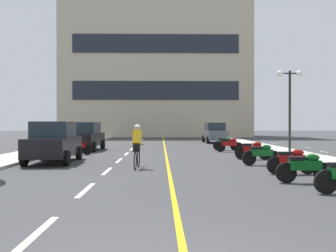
{
  "coord_description": "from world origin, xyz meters",
  "views": [
    {
      "loc": [
        -0.06,
        -4.03,
        1.73
      ],
      "look_at": [
        0.31,
        14.63,
        1.61
      ],
      "focal_mm": 41.17,
      "sensor_mm": 36.0,
      "label": 1
    }
  ],
  "objects_px": {
    "motorcycle_4": "(262,154)",
    "motorcycle_3": "(292,160)",
    "motorcycle_5": "(253,150)",
    "motorcycle_7": "(230,144)",
    "parked_car_near": "(54,142)",
    "parked_car_far": "(215,133)",
    "motorcycle_6": "(77,146)",
    "cyclist_rider": "(137,145)",
    "parked_car_mid": "(85,136)",
    "street_lamp_mid": "(290,91)",
    "motorcycle_8": "(226,143)",
    "motorcycle_2": "(306,167)"
  },
  "relations": [
    {
      "from": "motorcycle_4",
      "to": "motorcycle_3",
      "type": "bearing_deg",
      "value": -84.63
    },
    {
      "from": "motorcycle_5",
      "to": "motorcycle_7",
      "type": "bearing_deg",
      "value": 92.85
    },
    {
      "from": "parked_car_near",
      "to": "motorcycle_7",
      "type": "bearing_deg",
      "value": 34.63
    },
    {
      "from": "parked_car_near",
      "to": "parked_car_far",
      "type": "height_order",
      "value": "same"
    },
    {
      "from": "parked_car_near",
      "to": "parked_car_far",
      "type": "relative_size",
      "value": 1.0
    },
    {
      "from": "motorcycle_6",
      "to": "cyclist_rider",
      "type": "relative_size",
      "value": 0.96
    },
    {
      "from": "motorcycle_6",
      "to": "parked_car_mid",
      "type": "bearing_deg",
      "value": 93.6
    },
    {
      "from": "street_lamp_mid",
      "to": "motorcycle_8",
      "type": "distance_m",
      "value": 5.27
    },
    {
      "from": "street_lamp_mid",
      "to": "motorcycle_2",
      "type": "relative_size",
      "value": 2.74
    },
    {
      "from": "motorcycle_3",
      "to": "motorcycle_4",
      "type": "height_order",
      "value": "same"
    },
    {
      "from": "motorcycle_5",
      "to": "motorcycle_6",
      "type": "relative_size",
      "value": 0.99
    },
    {
      "from": "motorcycle_3",
      "to": "motorcycle_4",
      "type": "xyz_separation_m",
      "value": [
        -0.27,
        2.88,
        0.0
      ]
    },
    {
      "from": "motorcycle_4",
      "to": "street_lamp_mid",
      "type": "bearing_deg",
      "value": 61.94
    },
    {
      "from": "motorcycle_2",
      "to": "motorcycle_3",
      "type": "relative_size",
      "value": 1.0
    },
    {
      "from": "motorcycle_2",
      "to": "parked_car_mid",
      "type": "bearing_deg",
      "value": 123.24
    },
    {
      "from": "motorcycle_5",
      "to": "cyclist_rider",
      "type": "distance_m",
      "value": 6.44
    },
    {
      "from": "parked_car_mid",
      "to": "street_lamp_mid",
      "type": "bearing_deg",
      "value": -13.81
    },
    {
      "from": "motorcycle_7",
      "to": "street_lamp_mid",
      "type": "bearing_deg",
      "value": -23.64
    },
    {
      "from": "parked_car_near",
      "to": "motorcycle_7",
      "type": "height_order",
      "value": "parked_car_near"
    },
    {
      "from": "parked_car_far",
      "to": "motorcycle_7",
      "type": "bearing_deg",
      "value": -93.56
    },
    {
      "from": "street_lamp_mid",
      "to": "motorcycle_4",
      "type": "bearing_deg",
      "value": -118.06
    },
    {
      "from": "parked_car_near",
      "to": "motorcycle_4",
      "type": "relative_size",
      "value": 2.51
    },
    {
      "from": "parked_car_far",
      "to": "motorcycle_7",
      "type": "distance_m",
      "value": 11.35
    },
    {
      "from": "street_lamp_mid",
      "to": "cyclist_rider",
      "type": "xyz_separation_m",
      "value": [
        -8.32,
        -6.99,
        -2.69
      ]
    },
    {
      "from": "street_lamp_mid",
      "to": "parked_car_near",
      "type": "relative_size",
      "value": 1.1
    },
    {
      "from": "parked_car_far",
      "to": "motorcycle_2",
      "type": "distance_m",
      "value": 23.55
    },
    {
      "from": "parked_car_mid",
      "to": "motorcycle_7",
      "type": "xyz_separation_m",
      "value": [
        9.06,
        -1.61,
        -0.44
      ]
    },
    {
      "from": "motorcycle_7",
      "to": "cyclist_rider",
      "type": "relative_size",
      "value": 0.94
    },
    {
      "from": "parked_car_far",
      "to": "motorcycle_8",
      "type": "xyz_separation_m",
      "value": [
        -0.66,
        -9.86,
        -0.44
      ]
    },
    {
      "from": "street_lamp_mid",
      "to": "motorcycle_3",
      "type": "xyz_separation_m",
      "value": [
        -2.92,
        -8.87,
        -3.11
      ]
    },
    {
      "from": "parked_car_near",
      "to": "parked_car_mid",
      "type": "bearing_deg",
      "value": 90.91
    },
    {
      "from": "motorcycle_2",
      "to": "motorcycle_4",
      "type": "bearing_deg",
      "value": 89.96
    },
    {
      "from": "parked_car_mid",
      "to": "motorcycle_4",
      "type": "bearing_deg",
      "value": -44.81
    },
    {
      "from": "parked_car_far",
      "to": "motorcycle_2",
      "type": "relative_size",
      "value": 2.49
    },
    {
      "from": "parked_car_mid",
      "to": "motorcycle_4",
      "type": "xyz_separation_m",
      "value": [
        9.06,
        -9.0,
        -0.44
      ]
    },
    {
      "from": "street_lamp_mid",
      "to": "motorcycle_4",
      "type": "xyz_separation_m",
      "value": [
        -3.19,
        -5.99,
        -3.11
      ]
    },
    {
      "from": "motorcycle_3",
      "to": "motorcycle_7",
      "type": "xyz_separation_m",
      "value": [
        -0.27,
        10.27,
        0.0
      ]
    },
    {
      "from": "street_lamp_mid",
      "to": "motorcycle_4",
      "type": "distance_m",
      "value": 7.47
    },
    {
      "from": "motorcycle_8",
      "to": "parked_car_near",
      "type": "bearing_deg",
      "value": -139.64
    },
    {
      "from": "motorcycle_2",
      "to": "motorcycle_3",
      "type": "distance_m",
      "value": 1.96
    },
    {
      "from": "motorcycle_2",
      "to": "motorcycle_4",
      "type": "xyz_separation_m",
      "value": [
        0.0,
        4.82,
        0.0
      ]
    },
    {
      "from": "parked_car_mid",
      "to": "motorcycle_4",
      "type": "distance_m",
      "value": 12.78
    },
    {
      "from": "motorcycle_5",
      "to": "parked_car_mid",
      "type": "bearing_deg",
      "value": 145.19
    },
    {
      "from": "street_lamp_mid",
      "to": "motorcycle_3",
      "type": "height_order",
      "value": "street_lamp_mid"
    },
    {
      "from": "parked_car_mid",
      "to": "motorcycle_6",
      "type": "height_order",
      "value": "parked_car_mid"
    },
    {
      "from": "parked_car_near",
      "to": "motorcycle_5",
      "type": "bearing_deg",
      "value": 8.18
    },
    {
      "from": "street_lamp_mid",
      "to": "motorcycle_7",
      "type": "relative_size",
      "value": 2.8
    },
    {
      "from": "parked_car_mid",
      "to": "parked_car_far",
      "type": "height_order",
      "value": "same"
    },
    {
      "from": "motorcycle_7",
      "to": "cyclist_rider",
      "type": "bearing_deg",
      "value": -121.42
    },
    {
      "from": "motorcycle_7",
      "to": "cyclist_rider",
      "type": "xyz_separation_m",
      "value": [
        -5.12,
        -8.39,
        0.41
      ]
    }
  ]
}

